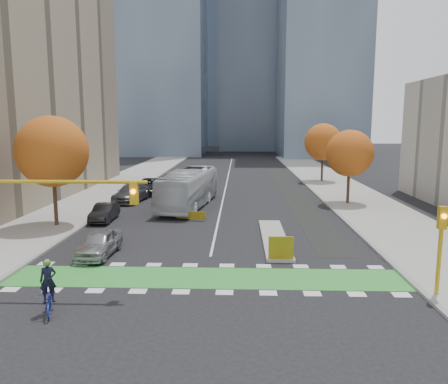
# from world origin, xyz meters

# --- Properties ---
(ground) EXTENTS (300.00, 300.00, 0.00)m
(ground) POSITION_xyz_m (0.00, 0.00, 0.00)
(ground) COLOR black
(ground) RESTS_ON ground
(sidewalk_west) EXTENTS (7.00, 120.00, 0.15)m
(sidewalk_west) POSITION_xyz_m (-13.50, 20.00, 0.07)
(sidewalk_west) COLOR gray
(sidewalk_west) RESTS_ON ground
(sidewalk_east) EXTENTS (7.00, 120.00, 0.15)m
(sidewalk_east) POSITION_xyz_m (13.50, 20.00, 0.07)
(sidewalk_east) COLOR gray
(sidewalk_east) RESTS_ON ground
(curb_west) EXTENTS (0.30, 120.00, 0.16)m
(curb_west) POSITION_xyz_m (-10.00, 20.00, 0.07)
(curb_west) COLOR gray
(curb_west) RESTS_ON ground
(curb_east) EXTENTS (0.30, 120.00, 0.16)m
(curb_east) POSITION_xyz_m (10.00, 20.00, 0.07)
(curb_east) COLOR gray
(curb_east) RESTS_ON ground
(bike_crossing) EXTENTS (20.00, 3.00, 0.01)m
(bike_crossing) POSITION_xyz_m (0.00, 1.50, 0.01)
(bike_crossing) COLOR green
(bike_crossing) RESTS_ON ground
(centre_line) EXTENTS (0.15, 70.00, 0.01)m
(centre_line) POSITION_xyz_m (0.00, 40.00, 0.01)
(centre_line) COLOR silver
(centre_line) RESTS_ON ground
(bike_lane_paint) EXTENTS (2.50, 50.00, 0.01)m
(bike_lane_paint) POSITION_xyz_m (7.50, 30.00, 0.01)
(bike_lane_paint) COLOR black
(bike_lane_paint) RESTS_ON ground
(median_island) EXTENTS (1.60, 10.00, 0.16)m
(median_island) POSITION_xyz_m (4.00, 9.00, 0.08)
(median_island) COLOR gray
(median_island) RESTS_ON ground
(hazard_board) EXTENTS (1.40, 0.12, 1.30)m
(hazard_board) POSITION_xyz_m (4.00, 4.20, 0.80)
(hazard_board) COLOR yellow
(hazard_board) RESTS_ON median_island
(tower_nw) EXTENTS (22.00, 22.00, 70.00)m
(tower_nw) POSITION_xyz_m (-18.00, 90.00, 35.00)
(tower_nw) COLOR #47566B
(tower_nw) RESTS_ON ground
(tower_ne) EXTENTS (18.00, 24.00, 60.00)m
(tower_ne) POSITION_xyz_m (20.00, 85.00, 30.00)
(tower_ne) COLOR #47566B
(tower_ne) RESTS_ON ground
(tower_far) EXTENTS (26.00, 26.00, 80.00)m
(tower_far) POSITION_xyz_m (-4.00, 140.00, 40.00)
(tower_far) COLOR #47566B
(tower_far) RESTS_ON ground
(tree_west) EXTENTS (5.20, 5.20, 8.22)m
(tree_west) POSITION_xyz_m (-12.00, 12.00, 5.62)
(tree_west) COLOR #332114
(tree_west) RESTS_ON ground
(tree_east_near) EXTENTS (4.40, 4.40, 7.08)m
(tree_east_near) POSITION_xyz_m (12.00, 22.00, 4.86)
(tree_east_near) COLOR #332114
(tree_east_near) RESTS_ON ground
(tree_east_far) EXTENTS (4.80, 4.80, 7.65)m
(tree_east_far) POSITION_xyz_m (12.50, 38.00, 5.24)
(tree_east_far) COLOR #332114
(tree_east_far) RESTS_ON ground
(traffic_signal_west) EXTENTS (8.53, 0.56, 5.20)m
(traffic_signal_west) POSITION_xyz_m (-7.93, -0.51, 4.03)
(traffic_signal_west) COLOR #BF9914
(traffic_signal_west) RESTS_ON ground
(traffic_signal_east) EXTENTS (0.35, 0.43, 4.10)m
(traffic_signal_east) POSITION_xyz_m (10.50, -0.51, 2.73)
(traffic_signal_east) COLOR #BF9914
(traffic_signal_east) RESTS_ON ground
(cyclist) EXTENTS (1.36, 2.09, 2.28)m
(cyclist) POSITION_xyz_m (-6.05, -2.83, 0.76)
(cyclist) COLOR navy
(cyclist) RESTS_ON ground
(bus) EXTENTS (4.60, 12.75, 3.47)m
(bus) POSITION_xyz_m (-3.00, 20.33, 1.74)
(bus) COLOR #B5BBBD
(bus) RESTS_ON ground
(parked_car_a) EXTENTS (1.95, 4.45, 1.49)m
(parked_car_a) POSITION_xyz_m (-6.51, 5.00, 0.75)
(parked_car_a) COLOR #9D9DA2
(parked_car_a) RESTS_ON ground
(parked_car_b) EXTENTS (1.55, 4.23, 1.39)m
(parked_car_b) POSITION_xyz_m (-9.00, 14.04, 0.69)
(parked_car_b) COLOR black
(parked_car_b) RESTS_ON ground
(parked_car_c) EXTENTS (3.16, 6.16, 1.71)m
(parked_car_c) POSITION_xyz_m (-9.00, 22.82, 0.86)
(parked_car_c) COLOR #4A494E
(parked_car_c) RESTS_ON ground
(parked_car_d) EXTENTS (2.80, 5.94, 1.64)m
(parked_car_d) POSITION_xyz_m (-8.34, 27.82, 0.82)
(parked_car_d) COLOR black
(parked_car_d) RESTS_ON ground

